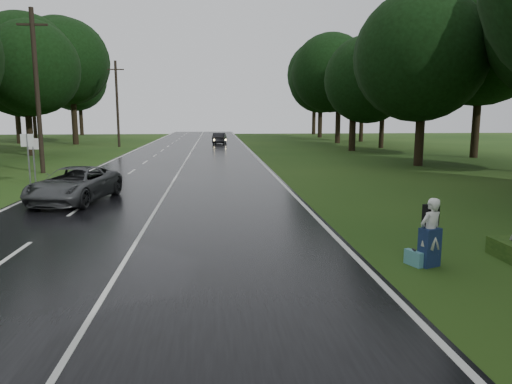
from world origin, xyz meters
The scene contains 16 objects.
ground centered at (0.00, 0.00, 0.00)m, with size 160.00×160.00×0.00m, color #274514.
road centered at (0.00, 20.00, 0.02)m, with size 12.00×140.00×0.04m, color black.
lane_center centered at (0.00, 20.00, 0.04)m, with size 0.12×140.00×0.01m, color silver.
grey_car centered at (-3.56, 9.70, 0.76)m, with size 2.38×5.15×1.43m, color #414345.
far_car centered at (2.92, 48.05, 0.72)m, with size 1.45×4.16×1.37m, color black.
hitchhiker centered at (7.40, 0.36, 0.78)m, with size 0.72×0.69×1.68m.
suitcase centered at (7.05, 0.41, 0.18)m, with size 0.15×0.52×0.37m, color teal.
utility_pole_mid centered at (-8.50, 20.18, 0.00)m, with size 1.80×0.28×9.93m, color black, non-canonical shape.
utility_pole_far centered at (-8.50, 44.32, 0.00)m, with size 1.80×0.28×9.49m, color black, non-canonical shape.
road_sign_a centered at (-7.20, 14.62, 0.00)m, with size 0.64×0.10×2.66m, color white, non-canonical shape.
road_sign_b centered at (-7.20, 15.32, 0.00)m, with size 0.58×0.10×2.40m, color white, non-canonical shape.
tree_left_e centered at (-14.10, 33.44, 0.00)m, with size 8.68×8.68×13.56m, color black, non-canonical shape.
tree_left_f centered at (-14.70, 49.41, 0.00)m, with size 11.45×11.45×17.89m, color black, non-canonical shape.
tree_right_d centered at (16.82, 22.23, 0.00)m, with size 8.17×8.17×12.77m, color black, non-canonical shape.
tree_right_e centered at (16.12, 36.32, 0.00)m, with size 7.36×7.36×11.50m, color black, non-canonical shape.
tree_right_f centered at (17.97, 49.00, 0.00)m, with size 9.76×9.76×15.25m, color black, non-canonical shape.
Camera 1 is at (2.26, -10.20, 3.64)m, focal length 32.97 mm.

